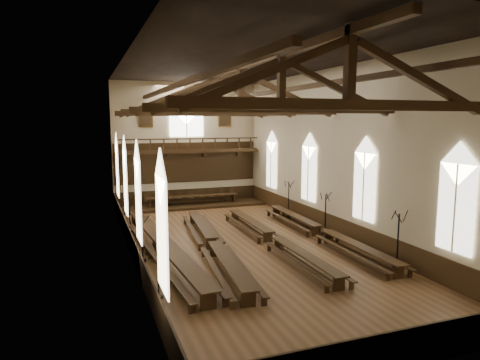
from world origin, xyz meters
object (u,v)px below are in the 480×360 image
Objects in this scene: candelabrum_left_mid at (143,247)px; dais at (193,205)px; candelabrum_right_mid at (325,222)px; candelabrum_right_far at (289,206)px; refectory_row_a at (161,244)px; candelabrum_right_near at (397,251)px; refectory_row_c at (274,237)px; candelabrum_left_far at (130,220)px; refectory_row_b at (214,243)px; refectory_row_d at (322,231)px; candelabrum_left_near at (158,281)px; high_table at (193,197)px.

dais is at bearing 65.72° from candelabrum_left_mid.
candelabrum_right_mid is at bearing -63.91° from dais.
dais is 4.26× the size of candelabrum_right_far.
refectory_row_a is 5.39× the size of candelabrum_right_near.
refectory_row_c is 5.33× the size of candelabrum_right_mid.
refectory_row_a is 12.67m from dais.
candelabrum_left_far is 11.10m from candelabrum_right_far.
refectory_row_a is 5.73× the size of candelabrum_right_mid.
candelabrum_left_mid is 0.84× the size of candelabrum_right_near.
refectory_row_b is at bearing -11.87° from refectory_row_a.
refectory_row_d reaches higher than dais.
refectory_row_d is at bearing -96.87° from candelabrum_right_far.
dais is 8.61m from candelabrum_left_far.
candelabrum_left_mid is 0.95× the size of candelabrum_left_far.
candelabrum_left_mid reaches higher than candelabrum_left_near.
candelabrum_left_far is at bearing 122.19° from refectory_row_b.
candelabrum_left_far reaches higher than refectory_row_c.
refectory_row_d is 1.16m from candelabrum_right_mid.
high_table is at bearing 81.15° from refectory_row_b.
candelabrum_left_mid is at bearing -114.28° from dais.
high_table is at bearing 49.12° from candelabrum_left_far.
candelabrum_right_near reaches higher than refectory_row_a.
dais is (-1.51, 12.37, -0.41)m from refectory_row_c.
refectory_row_b is 6.71m from refectory_row_d.
refectory_row_c reaches higher than dais.
refectory_row_c is 6.57m from candelabrum_right_near.
candelabrum_left_near is at bearing -153.86° from refectory_row_d.
refectory_row_c is 6.06× the size of candelabrum_left_near.
candelabrum_right_far reaches higher than refectory_row_d.
candelabrum_left_near is at bearing 177.85° from candelabrum_right_near.
refectory_row_a is at bearing 150.10° from candelabrum_right_near.
candelabrum_left_near is 0.94× the size of candelabrum_left_far.
high_table is at bearing 65.72° from candelabrum_left_mid.
candelabrum_right_near reaches higher than candelabrum_left_mid.
refectory_row_d is 5.72× the size of candelabrum_left_far.
candelabrum_right_far is (-0.00, 4.96, 0.02)m from candelabrum_right_mid.
candelabrum_right_far is at bearing -48.67° from high_table.
refectory_row_a is 5.47m from candelabrum_left_near.
refectory_row_a is 1.24m from candelabrum_left_mid.
dais is 4.37× the size of candelabrum_right_mid.
candelabrum_left_far is 0.94× the size of candelabrum_right_mid.
candelabrum_left_far is 12.06m from candelabrum_right_mid.
dais is 8.33m from candelabrum_right_far.
refectory_row_b is 1.04× the size of refectory_row_c.
candelabrum_right_near is 11.35m from candelabrum_right_far.
refectory_row_a is 12.66m from high_table.
candelabrum_left_near reaches higher than dais.
refectory_row_a is at bearing 174.71° from refectory_row_c.
candelabrum_right_mid reaches higher than refectory_row_a.
candelabrum_left_mid is at bearing 90.00° from candelabrum_left_near.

